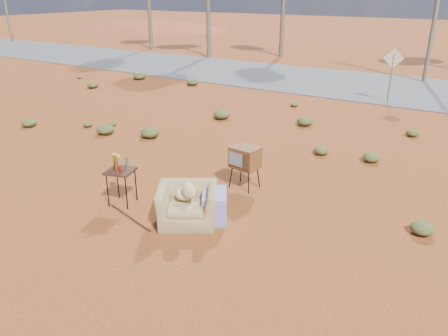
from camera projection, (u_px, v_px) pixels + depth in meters
The scene contains 9 objects.
ground at pixel (176, 212), 9.13m from camera, with size 140.00×140.00×0.00m, color brown.
highway at pixel (370, 86), 20.87m from camera, with size 140.00×7.00×0.04m, color #565659.
dirt_mound at pixel (152, 29), 50.52m from camera, with size 26.00×18.00×2.00m, color #9A3F25.
armchair at pixel (192, 200), 8.61m from camera, with size 1.48×1.44×1.01m.
tv_unit at pixel (245, 158), 9.99m from camera, with size 0.68×0.57×1.00m.
side_table at pixel (119, 168), 9.24m from camera, with size 0.68×0.68×1.10m.
rusty_bar at pixel (130, 217), 8.89m from camera, with size 0.04×0.04×1.49m, color #4F2A15.
road_sign at pixel (392, 66), 17.22m from camera, with size 0.78×0.06×2.19m.
scrub_patch at pixel (246, 141), 12.94m from camera, with size 17.49×8.07×0.33m.
Camera 1 is at (5.15, -6.32, 4.33)m, focal length 35.00 mm.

